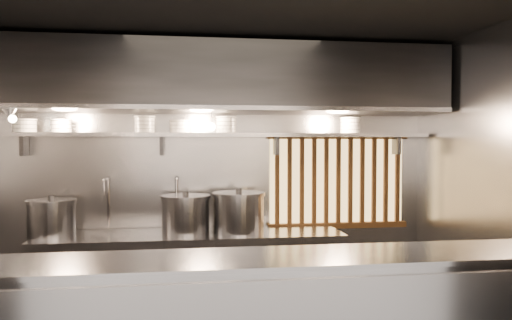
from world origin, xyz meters
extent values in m
plane|color=black|center=(0.00, 0.00, 2.80)|extent=(4.50, 4.50, 0.00)
plane|color=gray|center=(0.00, 1.50, 1.40)|extent=(4.50, 0.00, 4.50)
plane|color=gray|center=(2.25, 0.00, 1.40)|extent=(0.00, 3.00, 3.00)
cube|color=gray|center=(0.00, -0.95, 1.11)|extent=(4.50, 0.56, 0.03)
cube|color=gray|center=(-0.30, 1.13, 0.45)|extent=(3.00, 0.70, 0.90)
cube|color=gray|center=(0.00, 1.32, 1.88)|extent=(4.40, 0.34, 0.04)
cube|color=#2D2D30|center=(0.00, 1.10, 2.42)|extent=(4.40, 0.80, 0.65)
cube|color=gray|center=(0.00, 0.70, 2.12)|extent=(4.40, 0.03, 0.04)
cube|color=#FFCA72|center=(1.30, 1.48, 1.38)|extent=(1.50, 0.02, 0.92)
cube|color=brown|center=(1.30, 1.43, 1.87)|extent=(1.56, 0.06, 0.06)
cube|color=brown|center=(1.30, 1.43, 0.89)|extent=(1.56, 0.06, 0.06)
cube|color=brown|center=(0.62, 1.43, 1.38)|extent=(0.04, 0.04, 0.92)
cube|color=brown|center=(0.75, 1.43, 1.38)|extent=(0.04, 0.04, 0.92)
cube|color=brown|center=(0.89, 1.43, 1.38)|extent=(0.04, 0.04, 0.92)
cube|color=brown|center=(1.03, 1.43, 1.38)|extent=(0.04, 0.04, 0.92)
cube|color=brown|center=(1.16, 1.43, 1.38)|extent=(0.04, 0.04, 0.92)
cube|color=brown|center=(1.30, 1.43, 1.38)|extent=(0.04, 0.04, 0.92)
cube|color=brown|center=(1.44, 1.43, 1.38)|extent=(0.04, 0.04, 0.92)
cube|color=brown|center=(1.57, 1.43, 1.38)|extent=(0.04, 0.04, 0.92)
cube|color=brown|center=(1.71, 1.43, 1.38)|extent=(0.04, 0.04, 0.92)
cube|color=brown|center=(1.85, 1.43, 1.38)|extent=(0.04, 0.04, 0.92)
cube|color=brown|center=(1.98, 1.43, 1.38)|extent=(0.05, 0.04, 0.92)
cylinder|color=silver|center=(-1.15, 1.45, 1.19)|extent=(0.03, 0.03, 0.48)
sphere|color=silver|center=(-1.15, 1.45, 1.43)|extent=(0.04, 0.04, 0.04)
cylinder|color=silver|center=(-1.15, 1.32, 1.43)|extent=(0.03, 0.26, 0.03)
sphere|color=silver|center=(-1.15, 1.19, 1.43)|extent=(0.04, 0.04, 0.04)
cylinder|color=silver|center=(-1.15, 1.19, 1.36)|extent=(0.03, 0.03, 0.14)
cylinder|color=silver|center=(-0.45, 1.45, 1.19)|extent=(0.03, 0.03, 0.48)
sphere|color=silver|center=(-0.45, 1.45, 1.43)|extent=(0.04, 0.04, 0.04)
cylinder|color=silver|center=(-0.45, 1.32, 1.43)|extent=(0.03, 0.26, 0.03)
sphere|color=silver|center=(-0.45, 1.19, 1.43)|extent=(0.04, 0.04, 0.04)
cylinder|color=silver|center=(-0.45, 1.19, 1.36)|extent=(0.03, 0.03, 0.14)
cone|color=gray|center=(-1.90, 0.85, 2.07)|extent=(0.25, 0.27, 0.20)
sphere|color=#FFE0B2|center=(-1.87, 0.83, 2.01)|extent=(0.07, 0.07, 0.07)
cylinder|color=#2D2D30|center=(-1.90, 0.95, 2.15)|extent=(0.02, 0.22, 0.02)
cylinder|color=#2D2D30|center=(-0.10, 1.20, 2.04)|extent=(0.01, 0.01, 0.12)
sphere|color=#FFE0B2|center=(-0.10, 1.20, 1.96)|extent=(0.09, 0.09, 0.09)
cylinder|color=gray|center=(-1.64, 1.17, 1.06)|extent=(0.48, 0.48, 0.32)
cylinder|color=gray|center=(-1.64, 1.17, 1.24)|extent=(0.52, 0.52, 0.03)
cylinder|color=#2D2D30|center=(-1.64, 1.17, 1.27)|extent=(0.06, 0.06, 0.04)
cylinder|color=gray|center=(-0.36, 1.15, 1.07)|extent=(0.57, 0.57, 0.35)
cylinder|color=gray|center=(-0.36, 1.15, 1.26)|extent=(0.61, 0.61, 0.03)
cylinder|color=#2D2D30|center=(-0.36, 1.15, 1.30)|extent=(0.06, 0.06, 0.04)
cylinder|color=gray|center=(0.17, 1.11, 1.09)|extent=(0.60, 0.60, 0.37)
cylinder|color=gray|center=(0.17, 1.11, 1.29)|extent=(0.63, 0.63, 0.03)
cylinder|color=#2D2D30|center=(0.17, 1.11, 1.32)|extent=(0.06, 0.06, 0.04)
cylinder|color=white|center=(-1.92, 1.32, 1.92)|extent=(0.22, 0.22, 0.03)
cylinder|color=white|center=(-1.92, 1.32, 1.96)|extent=(0.22, 0.22, 0.03)
cylinder|color=white|center=(-1.92, 1.32, 2.00)|extent=(0.22, 0.22, 0.03)
cylinder|color=white|center=(-1.92, 1.32, 2.02)|extent=(0.24, 0.24, 0.01)
cylinder|color=white|center=(-1.57, 1.32, 1.92)|extent=(0.20, 0.20, 0.03)
cylinder|color=white|center=(-1.57, 1.32, 1.96)|extent=(0.20, 0.20, 0.03)
cylinder|color=white|center=(-1.57, 1.32, 2.00)|extent=(0.20, 0.20, 0.03)
cylinder|color=white|center=(-1.57, 1.32, 2.02)|extent=(0.21, 0.21, 0.01)
cylinder|color=white|center=(-0.77, 1.32, 1.92)|extent=(0.20, 0.20, 0.03)
cylinder|color=white|center=(-0.77, 1.32, 1.96)|extent=(0.20, 0.20, 0.03)
cylinder|color=white|center=(-0.77, 1.32, 2.00)|extent=(0.20, 0.20, 0.03)
cylinder|color=white|center=(-0.77, 1.32, 2.03)|extent=(0.20, 0.20, 0.03)
cylinder|color=white|center=(-0.77, 1.32, 2.06)|extent=(0.21, 0.21, 0.01)
cylinder|color=white|center=(-0.41, 1.32, 1.92)|extent=(0.21, 0.21, 0.03)
cylinder|color=white|center=(-0.41, 1.32, 1.96)|extent=(0.21, 0.21, 0.03)
cylinder|color=white|center=(-0.41, 1.32, 2.00)|extent=(0.21, 0.21, 0.03)
cylinder|color=white|center=(-0.41, 1.32, 2.02)|extent=(0.23, 0.23, 0.01)
cylinder|color=white|center=(0.06, 1.32, 1.92)|extent=(0.20, 0.20, 0.03)
cylinder|color=white|center=(0.06, 1.32, 1.96)|extent=(0.20, 0.20, 0.03)
cylinder|color=white|center=(0.06, 1.32, 2.00)|extent=(0.20, 0.20, 0.03)
cylinder|color=white|center=(0.06, 1.32, 2.03)|extent=(0.20, 0.20, 0.03)
cylinder|color=white|center=(0.06, 1.32, 2.06)|extent=(0.22, 0.22, 0.01)
cylinder|color=white|center=(1.39, 1.32, 1.92)|extent=(0.21, 0.21, 0.03)
cylinder|color=white|center=(1.39, 1.32, 1.96)|extent=(0.21, 0.21, 0.03)
cylinder|color=white|center=(1.39, 1.32, 2.00)|extent=(0.21, 0.21, 0.03)
cylinder|color=white|center=(1.39, 1.32, 2.03)|extent=(0.21, 0.21, 0.03)
cylinder|color=white|center=(1.39, 1.32, 2.06)|extent=(0.22, 0.22, 0.01)
camera|label=1|loc=(-0.36, -3.84, 1.80)|focal=35.00mm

